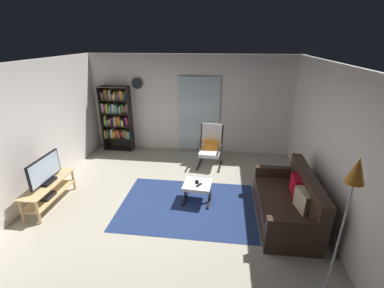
% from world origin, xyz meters
% --- Properties ---
extents(ground_plane, '(7.02, 7.02, 0.00)m').
position_xyz_m(ground_plane, '(0.00, 0.00, 0.00)').
color(ground_plane, '#ACA694').
extents(wall_back, '(5.60, 0.06, 2.60)m').
position_xyz_m(wall_back, '(0.00, 2.90, 1.30)').
color(wall_back, silver).
rests_on(wall_back, ground).
extents(wall_left, '(0.06, 6.00, 2.60)m').
position_xyz_m(wall_left, '(-2.70, 0.00, 1.30)').
color(wall_left, silver).
rests_on(wall_left, ground).
extents(wall_right, '(0.06, 6.00, 2.60)m').
position_xyz_m(wall_right, '(2.70, 0.00, 1.30)').
color(wall_right, silver).
rests_on(wall_right, ground).
extents(glass_door_panel, '(1.10, 0.01, 2.00)m').
position_xyz_m(glass_door_panel, '(0.24, 2.83, 1.05)').
color(glass_door_panel, silver).
extents(area_rug, '(2.54, 1.80, 0.01)m').
position_xyz_m(area_rug, '(0.29, 0.19, 0.00)').
color(area_rug, navy).
rests_on(area_rug, ground).
extents(tv_stand, '(0.40, 1.22, 0.47)m').
position_xyz_m(tv_stand, '(-2.30, -0.08, 0.31)').
color(tv_stand, tan).
rests_on(tv_stand, ground).
extents(television, '(0.20, 0.85, 0.52)m').
position_xyz_m(television, '(-2.30, -0.07, 0.71)').
color(television, black).
rests_on(television, tv_stand).
extents(bookshelf_near_tv, '(0.81, 0.30, 1.79)m').
position_xyz_m(bookshelf_near_tv, '(-2.02, 2.69, 0.95)').
color(bookshelf_near_tv, black).
rests_on(bookshelf_near_tv, ground).
extents(leather_sofa, '(0.86, 1.77, 0.88)m').
position_xyz_m(leather_sofa, '(2.08, 0.02, 0.31)').
color(leather_sofa, '#38261D').
rests_on(leather_sofa, ground).
extents(lounge_armchair, '(0.62, 0.70, 1.02)m').
position_xyz_m(lounge_armchair, '(0.62, 2.02, 0.53)').
color(lounge_armchair, black).
rests_on(lounge_armchair, ground).
extents(ottoman, '(0.56, 0.52, 0.39)m').
position_xyz_m(ottoman, '(0.46, 0.38, 0.32)').
color(ottoman, white).
rests_on(ottoman, ground).
extents(tv_remote, '(0.11, 0.14, 0.02)m').
position_xyz_m(tv_remote, '(0.50, 0.31, 0.40)').
color(tv_remote, black).
rests_on(tv_remote, ottoman).
extents(cell_phone, '(0.09, 0.15, 0.01)m').
position_xyz_m(cell_phone, '(0.44, 0.42, 0.40)').
color(cell_phone, black).
rests_on(cell_phone, ottoman).
extents(floor_lamp_by_sofa, '(0.22, 0.22, 1.86)m').
position_xyz_m(floor_lamp_by_sofa, '(2.28, -1.38, 1.53)').
color(floor_lamp_by_sofa, '#A5A5AD').
rests_on(floor_lamp_by_sofa, ground).
extents(wall_clock, '(0.29, 0.03, 0.29)m').
position_xyz_m(wall_clock, '(-1.40, 2.82, 1.85)').
color(wall_clock, silver).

